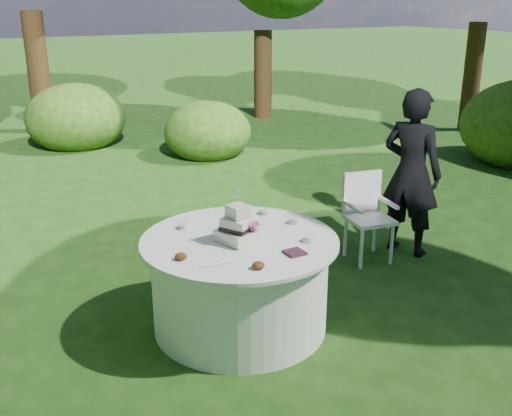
{
  "coord_description": "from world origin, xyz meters",
  "views": [
    {
      "loc": [
        -2.07,
        -3.81,
        2.55
      ],
      "look_at": [
        0.15,
        0.0,
        1.0
      ],
      "focal_mm": 42.0,
      "sensor_mm": 36.0,
      "label": 1
    }
  ],
  "objects_px": {
    "guest": "(411,173)",
    "chair": "(366,210)",
    "napkins": "(295,253)",
    "table": "(240,283)",
    "cake": "(238,227)"
  },
  "relations": [
    {
      "from": "chair",
      "to": "guest",
      "type": "bearing_deg",
      "value": -12.37
    },
    {
      "from": "cake",
      "to": "guest",
      "type": "bearing_deg",
      "value": 12.38
    },
    {
      "from": "napkins",
      "to": "cake",
      "type": "height_order",
      "value": "cake"
    },
    {
      "from": "guest",
      "to": "chair",
      "type": "distance_m",
      "value": 0.6
    },
    {
      "from": "napkins",
      "to": "chair",
      "type": "distance_m",
      "value": 1.89
    },
    {
      "from": "table",
      "to": "chair",
      "type": "bearing_deg",
      "value": 17.85
    },
    {
      "from": "cake",
      "to": "chair",
      "type": "distance_m",
      "value": 1.94
    },
    {
      "from": "guest",
      "to": "table",
      "type": "relative_size",
      "value": 1.11
    },
    {
      "from": "table",
      "to": "napkins",
      "type": "bearing_deg",
      "value": -64.76
    },
    {
      "from": "cake",
      "to": "chair",
      "type": "height_order",
      "value": "cake"
    },
    {
      "from": "guest",
      "to": "cake",
      "type": "xyz_separation_m",
      "value": [
        -2.29,
        -0.5,
        0.02
      ]
    },
    {
      "from": "guest",
      "to": "chair",
      "type": "height_order",
      "value": "guest"
    },
    {
      "from": "table",
      "to": "cake",
      "type": "distance_m",
      "value": 0.5
    },
    {
      "from": "napkins",
      "to": "table",
      "type": "bearing_deg",
      "value": 115.24
    },
    {
      "from": "napkins",
      "to": "guest",
      "type": "bearing_deg",
      "value": 24.35
    }
  ]
}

